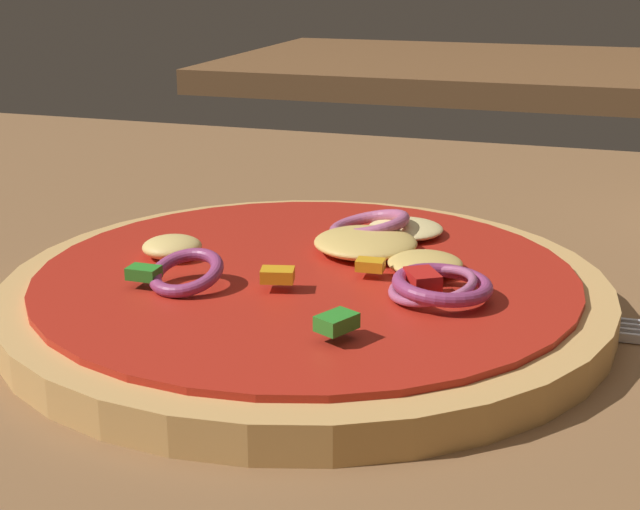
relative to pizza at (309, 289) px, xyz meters
The scene contains 3 objects.
dining_table 0.04m from the pizza, 31.48° to the right, with size 1.17×0.86×0.04m.
pizza is the anchor object (origin of this frame).
background_table 1.08m from the pizza, 95.46° to the left, with size 0.74×0.54×0.04m.
Camera 1 is at (0.10, -0.35, 0.19)m, focal length 51.07 mm.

